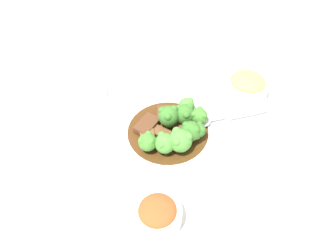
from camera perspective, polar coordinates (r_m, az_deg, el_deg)
ground_plane at (r=0.78m, az=0.00°, el=-1.63°), size 4.00×4.00×0.00m
main_plate at (r=0.77m, az=0.00°, el=-1.16°), size 0.31×0.31×0.02m
beef_strip_0 at (r=0.77m, az=-3.69°, el=0.16°), size 0.06×0.04×0.02m
beef_strip_1 at (r=0.76m, az=2.46°, el=-0.82°), size 0.05×0.03×0.01m
beef_strip_2 at (r=0.75m, az=-0.64°, el=-1.40°), size 0.03×0.06×0.01m
beef_strip_3 at (r=0.79m, az=-0.60°, el=2.12°), size 0.06×0.06×0.01m
beef_strip_4 at (r=0.74m, az=-3.56°, el=-2.16°), size 0.05×0.05×0.01m
broccoli_floret_0 at (r=0.71m, az=2.15°, el=-2.47°), size 0.05×0.05×0.06m
broccoli_floret_1 at (r=0.79m, az=3.26°, el=3.61°), size 0.04×0.04×0.04m
broccoli_floret_2 at (r=0.76m, az=5.41°, el=1.73°), size 0.04×0.04×0.05m
broccoli_floret_3 at (r=0.71m, az=-0.52°, el=-2.98°), size 0.05×0.05×0.05m
broccoli_floret_4 at (r=0.75m, az=0.10°, el=1.79°), size 0.05×0.05×0.06m
broccoli_floret_5 at (r=0.73m, az=5.31°, el=-0.70°), size 0.03×0.03×0.04m
broccoli_floret_6 at (r=0.72m, az=3.78°, el=-1.10°), size 0.05×0.05×0.06m
broccoli_floret_7 at (r=0.76m, az=2.93°, el=2.15°), size 0.05×0.05×0.05m
broccoli_floret_8 at (r=0.71m, az=-3.57°, el=-2.75°), size 0.04×0.04×0.05m
serving_spoon at (r=0.78m, az=6.82°, el=1.01°), size 0.17×0.16×0.01m
side_bowl_kimchi at (r=0.64m, az=-1.80°, el=-15.07°), size 0.09×0.09×0.06m
side_bowl_appetizer at (r=0.88m, az=13.58°, el=6.87°), size 0.11×0.11×0.06m
sauce_dish at (r=0.89m, az=-12.75°, el=5.59°), size 0.07×0.07×0.01m
paper_napkin at (r=0.94m, az=-6.25°, el=8.89°), size 0.15×0.12×0.01m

